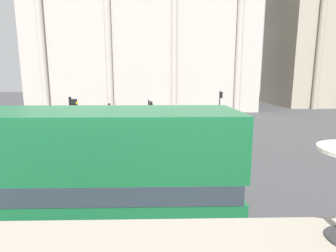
{
  "coord_description": "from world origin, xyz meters",
  "views": [
    {
      "loc": [
        -0.73,
        -2.14,
        4.81
      ],
      "look_at": [
        -0.3,
        15.85,
        1.57
      ],
      "focal_mm": 28.0,
      "sensor_mm": 36.0,
      "label": 1
    }
  ],
  "objects_px": {
    "traffic_light_near": "(73,127)",
    "double_decker_bus": "(19,181)",
    "traffic_light_far": "(220,102)",
    "traffic_light_mid": "(150,114)",
    "pedestrian_blue": "(85,154)",
    "plaza_building_left": "(144,32)",
    "car_silver": "(151,121)",
    "pedestrian_black": "(109,107)",
    "pedestrian_olive": "(100,115)"
  },
  "relations": [
    {
      "from": "double_decker_bus",
      "to": "pedestrian_black",
      "type": "xyz_separation_m",
      "value": [
        -3.48,
        29.18,
        -1.24
      ]
    },
    {
      "from": "traffic_light_mid",
      "to": "pedestrian_blue",
      "type": "height_order",
      "value": "traffic_light_mid"
    },
    {
      "from": "pedestrian_black",
      "to": "pedestrian_blue",
      "type": "distance_m",
      "value": 22.69
    },
    {
      "from": "pedestrian_olive",
      "to": "double_decker_bus",
      "type": "bearing_deg",
      "value": 76.89
    },
    {
      "from": "traffic_light_near",
      "to": "pedestrian_black",
      "type": "relative_size",
      "value": 2.3
    },
    {
      "from": "pedestrian_black",
      "to": "pedestrian_blue",
      "type": "relative_size",
      "value": 1.0
    },
    {
      "from": "traffic_light_far",
      "to": "car_silver",
      "type": "bearing_deg",
      "value": -157.83
    },
    {
      "from": "car_silver",
      "to": "pedestrian_olive",
      "type": "xyz_separation_m",
      "value": [
        -5.58,
        2.29,
        0.24
      ]
    },
    {
      "from": "double_decker_bus",
      "to": "pedestrian_olive",
      "type": "height_order",
      "value": "double_decker_bus"
    },
    {
      "from": "car_silver",
      "to": "pedestrian_black",
      "type": "bearing_deg",
      "value": 59.69
    },
    {
      "from": "car_silver",
      "to": "pedestrian_blue",
      "type": "xyz_separation_m",
      "value": [
        -2.86,
        -12.86,
        0.31
      ]
    },
    {
      "from": "traffic_light_far",
      "to": "pedestrian_olive",
      "type": "relative_size",
      "value": 2.15
    },
    {
      "from": "traffic_light_mid",
      "to": "pedestrian_olive",
      "type": "distance_m",
      "value": 10.0
    },
    {
      "from": "double_decker_bus",
      "to": "plaza_building_left",
      "type": "relative_size",
      "value": 0.32
    },
    {
      "from": "pedestrian_olive",
      "to": "pedestrian_blue",
      "type": "distance_m",
      "value": 15.39
    },
    {
      "from": "pedestrian_olive",
      "to": "traffic_light_far",
      "type": "bearing_deg",
      "value": 162.54
    },
    {
      "from": "traffic_light_near",
      "to": "pedestrian_olive",
      "type": "xyz_separation_m",
      "value": [
        -2.61,
        16.32,
        -1.68
      ]
    },
    {
      "from": "traffic_light_near",
      "to": "double_decker_bus",
      "type": "bearing_deg",
      "value": -85.46
    },
    {
      "from": "car_silver",
      "to": "double_decker_bus",
      "type": "bearing_deg",
      "value": -159.66
    },
    {
      "from": "plaza_building_left",
      "to": "traffic_light_mid",
      "type": "distance_m",
      "value": 26.39
    },
    {
      "from": "traffic_light_far",
      "to": "pedestrian_blue",
      "type": "distance_m",
      "value": 19.19
    },
    {
      "from": "double_decker_bus",
      "to": "pedestrian_olive",
      "type": "xyz_separation_m",
      "value": [
        -3.05,
        21.86,
        -1.32
      ]
    },
    {
      "from": "double_decker_bus",
      "to": "traffic_light_far",
      "type": "xyz_separation_m",
      "value": [
        10.2,
        22.7,
        0.06
      ]
    },
    {
      "from": "pedestrian_blue",
      "to": "double_decker_bus",
      "type": "bearing_deg",
      "value": -148.52
    },
    {
      "from": "traffic_light_mid",
      "to": "pedestrian_blue",
      "type": "xyz_separation_m",
      "value": [
        -3.06,
        -7.07,
        -1.11
      ]
    },
    {
      "from": "traffic_light_near",
      "to": "pedestrian_blue",
      "type": "relative_size",
      "value": 2.3
    },
    {
      "from": "double_decker_bus",
      "to": "traffic_light_far",
      "type": "relative_size",
      "value": 3.13
    },
    {
      "from": "traffic_light_mid",
      "to": "car_silver",
      "type": "distance_m",
      "value": 5.96
    },
    {
      "from": "traffic_light_near",
      "to": "pedestrian_blue",
      "type": "xyz_separation_m",
      "value": [
        0.11,
        1.17,
        -1.6
      ]
    },
    {
      "from": "plaza_building_left",
      "to": "traffic_light_far",
      "type": "height_order",
      "value": "plaza_building_left"
    },
    {
      "from": "plaza_building_left",
      "to": "pedestrian_olive",
      "type": "height_order",
      "value": "plaza_building_left"
    },
    {
      "from": "pedestrian_black",
      "to": "pedestrian_olive",
      "type": "relative_size",
      "value": 1.07
    },
    {
      "from": "car_silver",
      "to": "pedestrian_black",
      "type": "relative_size",
      "value": 2.41
    },
    {
      "from": "plaza_building_left",
      "to": "traffic_light_far",
      "type": "relative_size",
      "value": 9.81
    },
    {
      "from": "traffic_light_mid",
      "to": "pedestrian_olive",
      "type": "xyz_separation_m",
      "value": [
        -5.78,
        8.08,
        -1.18
      ]
    },
    {
      "from": "plaza_building_left",
      "to": "car_silver",
      "type": "distance_m",
      "value": 21.89
    },
    {
      "from": "plaza_building_left",
      "to": "traffic_light_mid",
      "type": "relative_size",
      "value": 10.75
    },
    {
      "from": "traffic_light_mid",
      "to": "pedestrian_olive",
      "type": "relative_size",
      "value": 1.97
    },
    {
      "from": "double_decker_bus",
      "to": "car_silver",
      "type": "xyz_separation_m",
      "value": [
        2.53,
        19.57,
        -1.55
      ]
    },
    {
      "from": "traffic_light_mid",
      "to": "pedestrian_blue",
      "type": "bearing_deg",
      "value": -113.37
    },
    {
      "from": "pedestrian_blue",
      "to": "car_silver",
      "type": "bearing_deg",
      "value": 16.13
    },
    {
      "from": "traffic_light_mid",
      "to": "traffic_light_near",
      "type": "bearing_deg",
      "value": -111.02
    },
    {
      "from": "traffic_light_far",
      "to": "pedestrian_black",
      "type": "bearing_deg",
      "value": 154.65
    },
    {
      "from": "traffic_light_far",
      "to": "pedestrian_black",
      "type": "distance_m",
      "value": 15.2
    },
    {
      "from": "traffic_light_near",
      "to": "plaza_building_left",
      "type": "bearing_deg",
      "value": 87.67
    },
    {
      "from": "plaza_building_left",
      "to": "pedestrian_olive",
      "type": "distance_m",
      "value": 20.17
    },
    {
      "from": "traffic_light_far",
      "to": "pedestrian_olive",
      "type": "bearing_deg",
      "value": -176.39
    },
    {
      "from": "traffic_light_mid",
      "to": "pedestrian_blue",
      "type": "distance_m",
      "value": 7.78
    },
    {
      "from": "car_silver",
      "to": "traffic_light_near",
      "type": "bearing_deg",
      "value": -164.25
    },
    {
      "from": "traffic_light_near",
      "to": "pedestrian_olive",
      "type": "bearing_deg",
      "value": 99.1
    }
  ]
}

